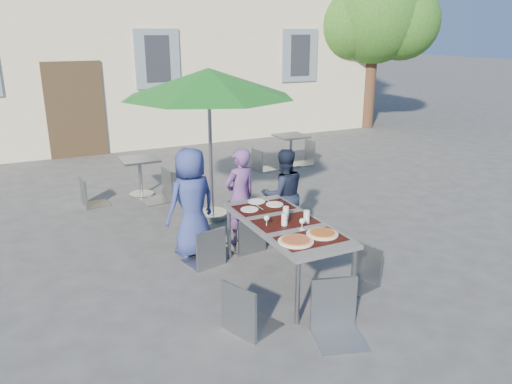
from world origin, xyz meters
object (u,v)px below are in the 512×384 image
cafe_table_0 (140,171)px  cafe_table_1 (291,146)px  child_0 (192,202)px  pizza_near_right (322,234)px  child_1 (240,196)px  chair_3 (246,277)px  bg_chair_l_0 (88,176)px  bg_chair_r_0 (160,166)px  pizza_near_left (296,241)px  chair_4 (364,244)px  dining_table (285,226)px  chair_2 (282,204)px  patio_umbrella (209,84)px  chair_0 (206,224)px  chair_1 (248,213)px  bg_chair_l_1 (261,146)px  bg_chair_r_1 (306,137)px  child_2 (283,194)px  chair_5 (339,277)px

cafe_table_0 → cafe_table_1: bearing=9.9°
child_0 → pizza_near_right: bearing=102.1°
child_1 → chair_3: (-0.86, -2.03, -0.08)m
bg_chair_l_0 → bg_chair_r_0: bearing=-12.4°
pizza_near_left → chair_4: (0.97, 0.09, -0.26)m
dining_table → child_1: size_ratio=1.36×
chair_2 → bg_chair_l_0: chair_2 is taller
patio_umbrella → chair_3: bearing=-105.5°
chair_2 → chair_0: bearing=-167.5°
pizza_near_right → chair_1: size_ratio=0.37×
chair_2 → bg_chair_l_1: bearing=67.8°
child_0 → chair_1: (0.69, -0.26, -0.17)m
child_0 → patio_umbrella: 1.93m
chair_2 → cafe_table_0: (-1.29, 2.92, -0.10)m
chair_2 → chair_3: size_ratio=0.92×
child_0 → patio_umbrella: bearing=-137.1°
bg_chair_r_1 → bg_chair_l_1: bearing=-177.2°
cafe_table_1 → chair_2: bearing=-121.7°
pizza_near_left → bg_chair_l_1: size_ratio=0.42×
child_2 → bg_chair_l_0: size_ratio=1.43×
dining_table → cafe_table_0: dining_table is taller
dining_table → pizza_near_right: (0.16, -0.52, 0.07)m
dining_table → patio_umbrella: 2.74m
pizza_near_right → chair_4: chair_4 is taller
cafe_table_0 → bg_chair_l_0: bg_chair_l_0 is taller
child_2 → patio_umbrella: (-0.62, 1.19, 1.45)m
child_0 → chair_2: bearing=158.8°
chair_1 → bg_chair_l_1: (2.00, 3.59, -0.03)m
chair_1 → bg_chair_r_1: bg_chair_r_1 is taller
chair_0 → child_2: bearing=15.7°
dining_table → bg_chair_r_1: 5.57m
cafe_table_1 → bg_chair_l_0: bearing=-169.9°
cafe_table_0 → bg_chair_r_0: size_ratio=0.65×
pizza_near_right → chair_5: (-0.25, -0.66, -0.15)m
chair_2 → patio_umbrella: 2.09m
child_1 → chair_0: size_ratio=1.42×
child_0 → pizza_near_left: bearing=91.6°
bg_chair_l_1 → chair_3: bearing=-118.2°
child_1 → bg_chair_r_1: child_1 is taller
child_0 → cafe_table_1: 4.84m
child_1 → chair_4: size_ratio=1.56×
chair_2 → bg_chair_r_1: 4.37m
patio_umbrella → chair_4: bearing=-74.6°
chair_2 → bg_chair_r_0: bearing=112.5°
cafe_table_0 → bg_chair_l_1: (2.71, 0.56, 0.08)m
pizza_near_right → bg_chair_r_1: 5.92m
chair_1 → chair_5: 2.14m
cafe_table_1 → patio_umbrella: bearing=-140.6°
chair_4 → patio_umbrella: (-0.78, 2.82, 1.59)m
pizza_near_left → chair_4: 1.01m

